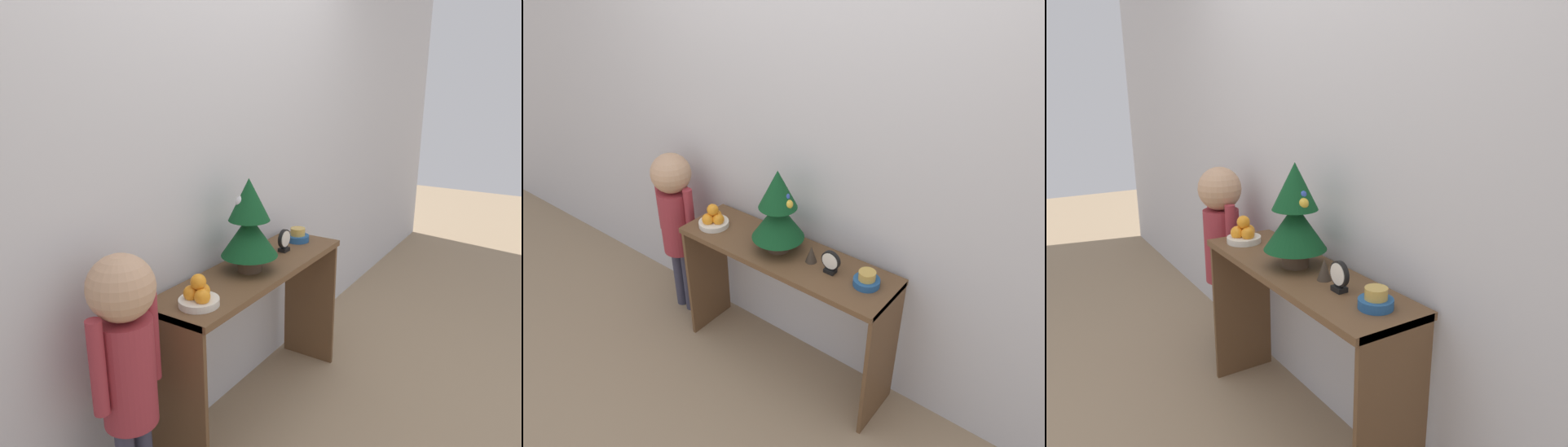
{
  "view_description": "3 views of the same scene",
  "coord_description": "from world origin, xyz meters",
  "views": [
    {
      "loc": [
        -1.91,
        -1.07,
        1.67
      ],
      "look_at": [
        0.04,
        0.17,
        0.99
      ],
      "focal_mm": 35.0,
      "sensor_mm": 36.0,
      "label": 1
    },
    {
      "loc": [
        1.32,
        -1.52,
        2.24
      ],
      "look_at": [
        0.03,
        0.14,
        0.97
      ],
      "focal_mm": 35.0,
      "sensor_mm": 36.0,
      "label": 2
    },
    {
      "loc": [
        1.7,
        -0.87,
        1.52
      ],
      "look_at": [
        0.06,
        0.17,
        0.99
      ],
      "focal_mm": 35.0,
      "sensor_mm": 36.0,
      "label": 3
    }
  ],
  "objects": [
    {
      "name": "desk_clock",
      "position": [
        0.28,
        0.17,
        0.84
      ],
      "size": [
        0.1,
        0.04,
        0.12
      ],
      "color": "black",
      "rests_on": "console_table"
    },
    {
      "name": "fruit_bowl",
      "position": [
        -0.47,
        0.14,
        0.82
      ],
      "size": [
        0.17,
        0.17,
        0.13
      ],
      "color": "silver",
      "rests_on": "console_table"
    },
    {
      "name": "mini_tree",
      "position": [
        -0.04,
        0.18,
        1.01
      ],
      "size": [
        0.27,
        0.27,
        0.45
      ],
      "color": "#4C3828",
      "rests_on": "console_table"
    },
    {
      "name": "ground_plane",
      "position": [
        0.0,
        0.0,
        0.0
      ],
      "size": [
        12.0,
        12.0,
        0.0
      ],
      "primitive_type": "plane",
      "color": "#997F60"
    },
    {
      "name": "child_figure",
      "position": [
        -0.83,
        0.17,
        0.73
      ],
      "size": [
        0.31,
        0.24,
        1.1
      ],
      "color": "#38384C",
      "rests_on": "ground_plane"
    },
    {
      "name": "figurine",
      "position": [
        0.15,
        0.19,
        0.82
      ],
      "size": [
        0.06,
        0.06,
        0.09
      ],
      "color": "#382D23",
      "rests_on": "console_table"
    },
    {
      "name": "back_wall",
      "position": [
        0.0,
        0.4,
        1.25
      ],
      "size": [
        7.0,
        0.05,
        2.5
      ],
      "primitive_type": "cube",
      "color": "silver",
      "rests_on": "ground_plane"
    },
    {
      "name": "console_table",
      "position": [
        0.0,
        0.18,
        0.6
      ],
      "size": [
        1.21,
        0.35,
        0.78
      ],
      "color": "brown",
      "rests_on": "ground_plane"
    },
    {
      "name": "singing_bowl",
      "position": [
        0.47,
        0.19,
        0.81
      ],
      "size": [
        0.13,
        0.13,
        0.08
      ],
      "color": "#235189",
      "rests_on": "console_table"
    }
  ]
}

